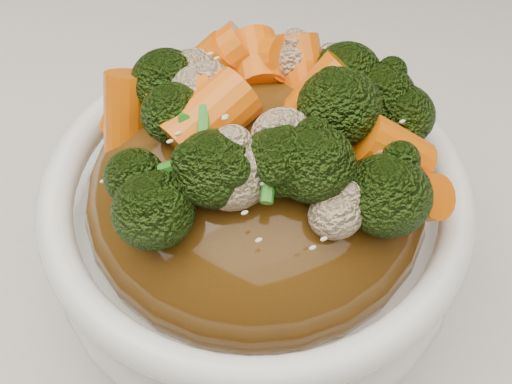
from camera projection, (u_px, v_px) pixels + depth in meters
tablecloth at (192, 354)px, 0.41m from camera, size 1.20×0.80×0.04m
bowl at (256, 230)px, 0.39m from camera, size 0.25×0.25×0.09m
sauce_base at (256, 196)px, 0.36m from camera, size 0.20×0.20×0.09m
carrots at (256, 108)px, 0.31m from camera, size 0.20×0.20×0.05m
broccoli at (256, 109)px, 0.31m from camera, size 0.20×0.20×0.04m
cauliflower at (256, 112)px, 0.32m from camera, size 0.20×0.20×0.04m
scallions at (256, 106)px, 0.31m from camera, size 0.15×0.15×0.02m
sesame_seeds at (256, 106)px, 0.31m from camera, size 0.18×0.18×0.01m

